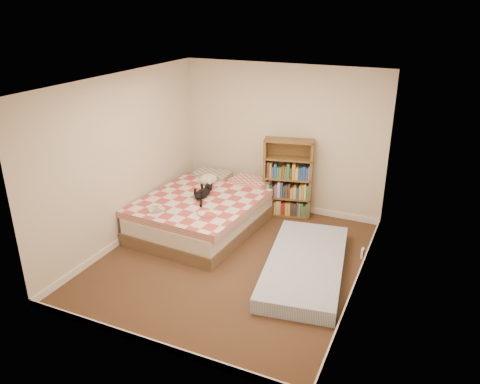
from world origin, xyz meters
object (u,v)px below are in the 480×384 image
at_px(bookshelf, 288,187).
at_px(black_cat, 204,193).
at_px(white_dog, 208,179).
at_px(bed, 206,211).
at_px(floor_mattress, 305,265).

height_order(bookshelf, black_cat, bookshelf).
bearing_deg(black_cat, bookshelf, 41.85).
distance_m(bookshelf, black_cat, 1.48).
bearing_deg(white_dog, bed, -57.02).
distance_m(bed, floor_mattress, 2.00).
bearing_deg(white_dog, floor_mattress, -18.77).
bearing_deg(bookshelf, floor_mattress, -75.50).
xyz_separation_m(floor_mattress, white_dog, (-2.06, 1.14, 0.53)).
bearing_deg(black_cat, white_dog, 107.20).
relative_size(bed, bookshelf, 1.78).
bearing_deg(white_dog, bookshelf, 32.26).
relative_size(bookshelf, black_cat, 1.97).
height_order(bed, bookshelf, bookshelf).
bearing_deg(floor_mattress, bed, 151.13).
height_order(bed, black_cat, black_cat).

